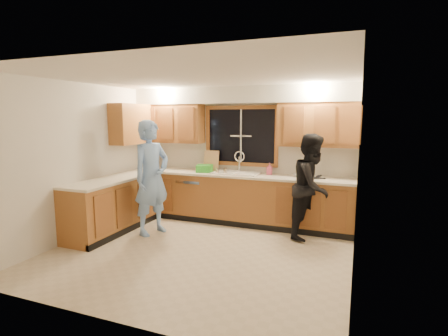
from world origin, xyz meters
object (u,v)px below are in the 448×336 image
(knife_block, at_px, (151,163))
(dish_crate, at_px, (205,168))
(man, at_px, (152,178))
(woman, at_px, (312,186))
(bowl, at_px, (299,176))
(dishwasher, at_px, (195,197))
(soap_bottle, at_px, (269,169))
(sink, at_px, (236,177))
(stove, at_px, (89,214))

(knife_block, distance_m, dish_crate, 1.23)
(man, distance_m, woman, 2.64)
(bowl, bearing_deg, dish_crate, -177.81)
(woman, bearing_deg, knife_block, 100.07)
(woman, xyz_separation_m, dish_crate, (-2.05, 0.34, 0.14))
(dishwasher, bearing_deg, soap_bottle, 5.24)
(sink, relative_size, dishwasher, 1.05)
(dishwasher, height_order, soap_bottle, soap_bottle)
(dish_crate, relative_size, bowl, 1.44)
(man, relative_size, soap_bottle, 8.93)
(man, relative_size, dish_crate, 6.53)
(stove, bearing_deg, bowl, 32.35)
(sink, relative_size, man, 0.45)
(soap_bottle, relative_size, bowl, 1.05)
(stove, relative_size, dish_crate, 3.08)
(woman, distance_m, bowl, 0.50)
(sink, xyz_separation_m, man, (-1.10, -1.11, 0.09))
(dishwasher, bearing_deg, man, -102.79)
(sink, distance_m, woman, 1.47)
(sink, distance_m, man, 1.57)
(dish_crate, xyz_separation_m, bowl, (1.77, 0.07, -0.04))
(dish_crate, bearing_deg, dishwasher, 177.35)
(dishwasher, height_order, stove, stove)
(knife_block, bearing_deg, dish_crate, -1.50)
(dishwasher, height_order, man, man)
(dishwasher, relative_size, dish_crate, 2.80)
(dishwasher, xyz_separation_m, man, (-0.25, -1.10, 0.54))
(man, bearing_deg, bowl, -44.97)
(dishwasher, distance_m, knife_block, 1.18)
(woman, distance_m, dish_crate, 2.08)
(stove, height_order, bowl, bowl)
(dishwasher, height_order, woman, woman)
(dish_crate, height_order, bowl, dish_crate)
(dish_crate, xyz_separation_m, soap_bottle, (1.23, 0.14, 0.04))
(man, bearing_deg, woman, -55.68)
(sink, distance_m, dishwasher, 0.96)
(dish_crate, relative_size, soap_bottle, 1.37)
(dishwasher, xyz_separation_m, knife_block, (-1.00, 0.05, 0.62))
(woman, distance_m, knife_block, 3.31)
(sink, bearing_deg, bowl, 2.13)
(knife_block, distance_m, bowl, 3.00)
(sink, height_order, dishwasher, sink)
(bowl, bearing_deg, soap_bottle, 172.07)
(dishwasher, xyz_separation_m, soap_bottle, (1.45, 0.13, 0.62))
(stove, height_order, woman, woman)
(man, height_order, soap_bottle, man)
(stove, xyz_separation_m, man, (0.70, 0.71, 0.50))
(woman, xyz_separation_m, knife_block, (-3.28, 0.40, 0.19))
(dishwasher, bearing_deg, stove, -117.69)
(sink, bearing_deg, dish_crate, -177.69)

